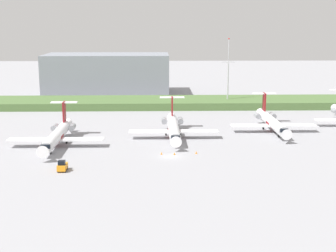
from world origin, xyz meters
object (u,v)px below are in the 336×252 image
regional_jet_fourth (272,122)px  baggage_tug (62,166)px  regional_jet_third (173,127)px  safety_cone_mid_marker (174,154)px  antenna_mast (228,78)px  safety_cone_rear_marker (196,153)px  safety_cone_front_marker (162,153)px  regional_jet_second (57,135)px

regional_jet_fourth → baggage_tug: 62.03m
regional_jet_third → safety_cone_mid_marker: regional_jet_third is taller
antenna_mast → safety_cone_rear_marker: antenna_mast is taller
regional_jet_third → safety_cone_rear_marker: 17.49m
regional_jet_third → baggage_tug: 37.41m
antenna_mast → safety_cone_front_marker: 70.05m
safety_cone_front_marker → safety_cone_rear_marker: size_ratio=1.00×
regional_jet_third → antenna_mast: (20.94, 47.82, 7.35)m
antenna_mast → baggage_tug: 89.29m
regional_jet_second → regional_jet_fourth: same height
baggage_tug → regional_jet_third: bearing=51.5°
regional_jet_third → safety_cone_rear_marker: regional_jet_third is taller
regional_jet_fourth → baggage_tug: size_ratio=9.69×
regional_jet_second → safety_cone_rear_marker: regional_jet_second is taller
regional_jet_second → regional_jet_third: same height
regional_jet_fourth → safety_cone_front_marker: regional_jet_fourth is taller
antenna_mast → baggage_tug: (-44.22, -77.06, -8.89)m
regional_jet_third → safety_cone_front_marker: regional_jet_third is taller
antenna_mast → regional_jet_third: bearing=-113.6°
regional_jet_fourth → safety_cone_front_marker: 38.86m
regional_jet_second → safety_cone_rear_marker: 34.11m
safety_cone_front_marker → safety_cone_mid_marker: size_ratio=1.00×
baggage_tug → safety_cone_front_marker: 23.35m
regional_jet_second → safety_cone_mid_marker: bearing=-18.8°
antenna_mast → safety_cone_front_marker: size_ratio=43.38×
regional_jet_third → baggage_tug: size_ratio=9.69×
safety_cone_front_marker → safety_cone_rear_marker: 7.86m
regional_jet_second → safety_cone_front_marker: regional_jet_second is taller
regional_jet_third → safety_cone_mid_marker: (-0.41, -17.54, -2.26)m
regional_jet_third → safety_cone_mid_marker: 17.69m
baggage_tug → safety_cone_mid_marker: 25.70m
regional_jet_third → safety_cone_front_marker: size_ratio=56.36×
baggage_tug → regional_jet_fourth: bearing=35.5°
regional_jet_fourth → safety_cone_mid_marker: (-27.61, -24.33, -2.26)m
regional_jet_second → safety_cone_rear_marker: (32.91, -8.69, -2.26)m
regional_jet_second → safety_cone_rear_marker: size_ratio=56.36×
safety_cone_mid_marker → baggage_tug: bearing=-152.9°
safety_cone_rear_marker → safety_cone_mid_marker: bearing=-170.7°
regional_jet_third → baggage_tug: (-23.28, -29.24, -1.53)m
regional_jet_fourth → regional_jet_second: bearing=-165.1°
regional_jet_second → antenna_mast: 74.87m
baggage_tug → safety_cone_front_marker: bearing=31.1°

